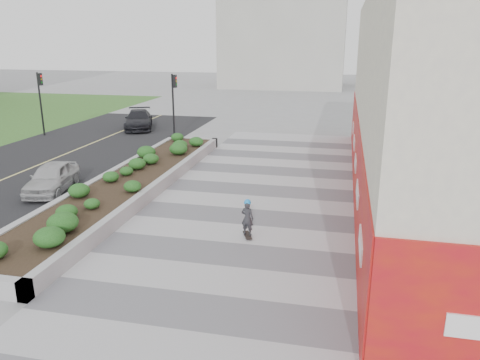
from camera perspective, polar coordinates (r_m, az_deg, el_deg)
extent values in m
plane|color=gray|center=(12.92, -4.16, -12.32)|extent=(160.00, 160.00, 0.00)
cube|color=#A8A8AD|center=(15.51, -1.00, -7.06)|extent=(8.00, 36.00, 0.01)
cube|color=beige|center=(20.26, 23.13, 9.01)|extent=(6.00, 24.00, 8.00)
cube|color=red|center=(20.38, 14.08, 2.72)|extent=(0.12, 24.00, 3.00)
cube|color=#9E9EA0|center=(28.70, -5.75, 4.63)|extent=(3.00, 0.30, 0.55)
cube|color=#9E9EA0|center=(21.36, -16.58, -0.25)|extent=(0.30, 18.00, 0.55)
cube|color=#9E9EA0|center=(20.21, -9.85, -0.74)|extent=(0.30, 18.00, 0.55)
cube|color=#2D2116|center=(20.76, -13.30, -0.55)|extent=(2.40, 17.40, 0.50)
cube|color=black|center=(24.31, -27.23, -0.08)|extent=(10.00, 40.00, 0.00)
cylinder|color=black|center=(30.51, -8.13, 8.75)|extent=(0.12, 0.12, 4.20)
cube|color=black|center=(30.27, -7.94, 11.84)|extent=(0.18, 0.28, 0.80)
cylinder|color=black|center=(34.40, -23.12, 8.49)|extent=(0.12, 0.12, 4.20)
cube|color=black|center=(34.13, -23.19, 11.22)|extent=(0.18, 0.28, 0.80)
cube|color=#ADAAA3|center=(66.43, 5.58, 19.92)|extent=(16.00, 12.00, 20.00)
cylinder|color=#595654|center=(15.42, 0.82, -7.23)|extent=(0.44, 0.44, 0.01)
cube|color=black|center=(15.57, 0.90, -6.73)|extent=(0.46, 0.74, 0.02)
imported|color=#2B2C31|center=(15.34, 0.91, -4.69)|extent=(0.48, 0.37, 1.17)
sphere|color=#1B8EE8|center=(15.15, 0.92, -2.77)|extent=(0.23, 0.23, 0.23)
imported|color=#BABABC|center=(21.52, -21.97, 0.29)|extent=(2.21, 3.85, 1.23)
imported|color=black|center=(35.11, -12.27, 7.21)|extent=(3.41, 4.96, 1.33)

